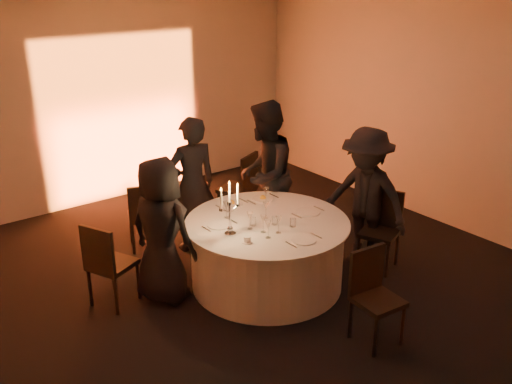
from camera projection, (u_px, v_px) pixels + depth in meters
floor at (267, 283)px, 6.47m from camera, size 7.00×7.00×0.00m
ceiling at (269, 6)px, 5.38m from camera, size 7.00×7.00×0.00m
wall_back at (121, 100)px, 8.50m from camera, size 7.00×0.00×7.00m
wall_right at (442, 115)px, 7.63m from camera, size 0.00×7.00×7.00m
uplighter_fixture at (138, 196)px, 8.81m from camera, size 0.25×0.12×0.10m
banquet_table at (267, 253)px, 6.33m from camera, size 1.80×1.80×0.77m
chair_left at (107, 261)px, 5.85m from camera, size 0.55×0.55×0.94m
chair_back_left at (144, 213)px, 7.09m from camera, size 0.50×0.50×0.89m
chair_back_right at (242, 184)px, 7.83m from camera, size 0.58×0.58×1.00m
chair_right at (382, 225)px, 6.69m from camera, size 0.53×0.53×0.93m
chair_front at (373, 291)px, 5.34m from camera, size 0.44×0.44×0.92m
guest_left at (161, 231)px, 5.91m from camera, size 0.76×0.91×1.59m
guest_back_left at (192, 185)px, 7.00m from camera, size 0.67×0.49×1.71m
guest_back_right at (265, 174)px, 7.14m from camera, size 1.14×1.10×1.85m
guest_right at (365, 198)px, 6.65m from camera, size 0.86×1.20×1.68m
plate_left at (220, 225)px, 6.09m from camera, size 0.35×0.27×0.01m
plate_back_left at (232, 203)px, 6.63m from camera, size 0.36×0.26×0.08m
plate_back_right at (263, 198)px, 6.77m from camera, size 0.35×0.25×0.08m
plate_right at (308, 212)px, 6.41m from camera, size 0.36×0.27×0.01m
plate_front at (304, 240)px, 5.75m from camera, size 0.36×0.25×0.01m
coffee_cup at (247, 240)px, 5.70m from camera, size 0.11×0.11×0.07m
candelabra at (230, 216)px, 5.81m from camera, size 0.25×0.12×0.60m
wine_glass_a at (250, 217)px, 5.96m from camera, size 0.07×0.07×0.19m
wine_glass_b at (268, 226)px, 5.76m from camera, size 0.07×0.07×0.19m
wine_glass_c at (263, 220)px, 5.89m from camera, size 0.07×0.07×0.19m
wine_glass_d at (266, 192)px, 6.62m from camera, size 0.07×0.07×0.19m
wine_glass_e at (266, 207)px, 6.22m from camera, size 0.07×0.07×0.19m
wine_glass_f at (226, 206)px, 6.23m from camera, size 0.07×0.07×0.19m
wine_glass_g at (279, 221)px, 5.87m from camera, size 0.07×0.07×0.19m
tumbler_a at (253, 221)px, 6.08m from camera, size 0.07×0.07×0.09m
tumbler_b at (275, 221)px, 6.10m from camera, size 0.07×0.07×0.09m
tumbler_c at (293, 222)px, 6.05m from camera, size 0.07×0.07×0.09m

